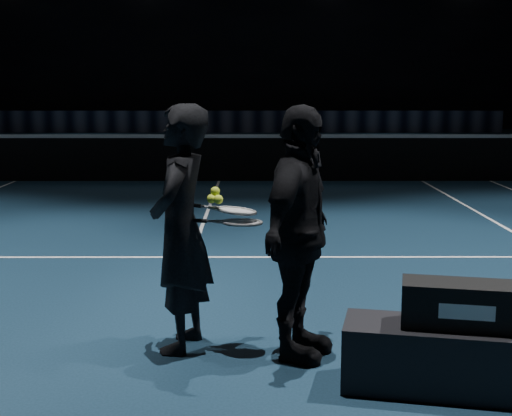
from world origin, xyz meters
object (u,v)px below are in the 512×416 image
at_px(player_a, 181,229).
at_px(tennis_balls, 215,197).
at_px(player_bench, 457,359).
at_px(racket_lower, 242,222).
at_px(racket_upper, 236,211).
at_px(player_b, 299,234).
at_px(racket_bag, 460,305).

relative_size(player_a, tennis_balls, 14.77).
distance_m(player_bench, racket_lower, 1.68).
xyz_separation_m(racket_upper, tennis_balls, (-0.15, -0.00, 0.10)).
xyz_separation_m(player_bench, player_b, (-0.96, 0.58, 0.68)).
relative_size(racket_bag, racket_lower, 1.03).
height_order(player_bench, player_b, player_b).
bearing_deg(player_bench, tennis_balls, 167.43).
bearing_deg(tennis_balls, racket_upper, 1.73).
bearing_deg(racket_lower, racket_upper, 141.34).
height_order(racket_bag, player_a, player_a).
relative_size(racket_bag, player_a, 0.40).
bearing_deg(racket_lower, racket_bag, -14.26).
bearing_deg(player_b, racket_upper, 95.75).
xyz_separation_m(player_b, racket_upper, (-0.43, 0.13, 0.14)).
xyz_separation_m(player_a, player_b, (0.83, -0.17, 0.00)).
relative_size(racket_bag, tennis_balls, 5.85).
xyz_separation_m(racket_bag, racket_upper, (-1.39, 0.71, 0.46)).
bearing_deg(player_a, racket_lower, 89.61).
bearing_deg(player_b, player_a, 100.83).
bearing_deg(racket_bag, racket_upper, 165.01).
relative_size(player_bench, player_a, 0.79).
relative_size(racket_bag, player_b, 0.40).
xyz_separation_m(player_b, racket_lower, (-0.39, 0.08, 0.07)).
height_order(player_b, racket_lower, player_b).
bearing_deg(racket_upper, racket_bag, -19.23).
height_order(player_b, racket_upper, player_b).
distance_m(player_a, racket_lower, 0.45).
bearing_deg(tennis_balls, player_bench, -24.64).
bearing_deg(player_b, player_bench, -98.46).
relative_size(player_b, racket_upper, 2.61).
distance_m(player_b, racket_lower, 0.41).
xyz_separation_m(racket_bag, player_a, (-1.79, 0.75, 0.32)).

